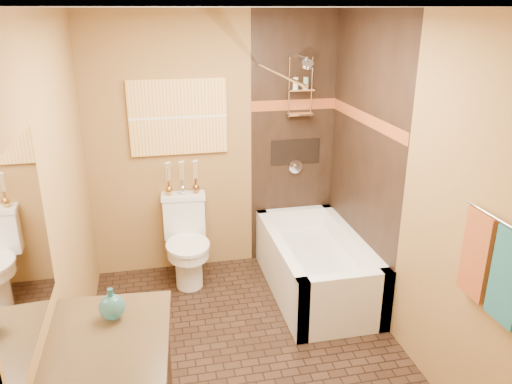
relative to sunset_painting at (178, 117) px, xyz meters
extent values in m
plane|color=black|center=(0.34, -1.48, -1.55)|extent=(3.00, 3.00, 0.00)
cube|color=olive|center=(-0.86, -1.48, -0.30)|extent=(0.02, 3.00, 2.50)
cube|color=olive|center=(1.54, -1.48, -0.30)|extent=(0.02, 3.00, 2.50)
cube|color=olive|center=(0.34, 0.02, -0.30)|extent=(2.40, 0.02, 2.50)
cube|color=olive|center=(0.34, -2.98, -0.30)|extent=(2.40, 0.02, 2.50)
plane|color=silver|center=(0.34, -1.48, 0.95)|extent=(3.00, 3.00, 0.00)
cube|color=black|center=(1.11, 0.01, -0.30)|extent=(0.85, 0.01, 2.50)
cube|color=black|center=(1.53, -0.73, -0.30)|extent=(0.01, 1.50, 2.50)
cube|color=maroon|center=(1.11, 0.00, 0.07)|extent=(0.85, 0.01, 0.10)
cube|color=maroon|center=(1.52, -0.73, 0.07)|extent=(0.01, 1.50, 0.10)
cube|color=black|center=(1.14, 0.01, -0.40)|extent=(0.50, 0.01, 0.25)
cylinder|color=silver|center=(1.14, -0.12, 0.53)|extent=(0.02, 0.26, 0.02)
cylinder|color=silver|center=(1.14, -0.28, 0.48)|extent=(0.11, 0.11, 0.09)
cylinder|color=silver|center=(1.14, -0.01, -0.55)|extent=(0.14, 0.02, 0.14)
cylinder|color=silver|center=(0.74, -0.73, 0.47)|extent=(0.03, 1.55, 0.03)
cylinder|color=silver|center=(1.49, -2.53, -0.10)|extent=(0.02, 0.55, 0.02)
cube|color=#1C585F|center=(1.50, -2.66, -0.37)|extent=(0.05, 0.22, 0.52)
cube|color=#9A441C|center=(1.50, -2.40, -0.37)|extent=(0.05, 0.22, 0.52)
cube|color=gold|center=(0.00, 0.00, 0.00)|extent=(0.90, 0.04, 0.70)
cube|color=white|center=(-0.85, -2.48, -0.05)|extent=(0.01, 1.00, 0.90)
cube|color=white|center=(1.14, -1.43, -1.27)|extent=(0.80, 0.10, 0.55)
cube|color=white|center=(1.14, -0.03, -1.27)|extent=(0.80, 0.10, 0.55)
cube|color=white|center=(0.79, -0.73, -1.27)|extent=(0.10, 1.50, 0.55)
cube|color=white|center=(1.49, -0.73, -1.27)|extent=(0.10, 1.50, 0.55)
cube|color=white|center=(1.14, -0.73, -1.38)|extent=(0.64, 1.34, 0.35)
cube|color=white|center=(0.00, -0.09, -0.97)|extent=(0.41, 0.20, 0.40)
cube|color=white|center=(0.00, -0.09, -0.75)|extent=(0.43, 0.22, 0.04)
cylinder|color=white|center=(0.00, -0.40, -1.35)|extent=(0.25, 0.25, 0.40)
cylinder|color=white|center=(0.00, -0.40, -1.18)|extent=(0.39, 0.39, 0.10)
cylinder|color=white|center=(0.00, -0.40, -1.12)|extent=(0.41, 0.41, 0.03)
cube|color=black|center=(-0.58, -2.48, -0.65)|extent=(0.72, 1.09, 0.04)
camera|label=1|loc=(-0.27, -4.60, 0.95)|focal=35.00mm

